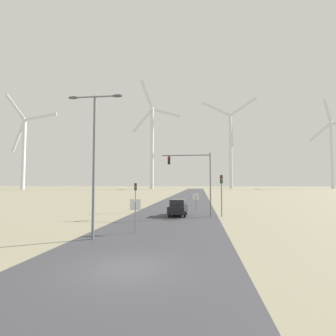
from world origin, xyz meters
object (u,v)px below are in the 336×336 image
(stop_sign_far, at_px, (196,199))
(wind_turbine_left, at_px, (152,140))
(wind_turbine_right, at_px, (332,148))
(traffic_light_post_near_left, at_px, (136,191))
(wind_turbine_center, at_px, (231,143))
(stop_sign_near, at_px, (135,209))
(car_approaching, at_px, (178,208))
(traffic_light_post_near_right, at_px, (221,186))
(streetlamp, at_px, (94,147))
(wind_turbine_far_left, at_px, (24,145))
(traffic_light_mast_overhead, at_px, (194,171))

(stop_sign_far, bearing_deg, wind_turbine_left, 103.11)
(wind_turbine_left, bearing_deg, wind_turbine_right, 14.48)
(traffic_light_post_near_left, distance_m, wind_turbine_center, 163.65)
(stop_sign_far, bearing_deg, stop_sign_near, -104.75)
(wind_turbine_right, bearing_deg, car_approaching, -119.65)
(wind_turbine_right, bearing_deg, traffic_light_post_near_right, -118.34)
(streetlamp, bearing_deg, car_approaching, 70.91)
(stop_sign_near, distance_m, wind_turbine_right, 201.12)
(streetlamp, relative_size, stop_sign_near, 3.88)
(streetlamp, height_order, wind_turbine_right, wind_turbine_right)
(wind_turbine_far_left, distance_m, wind_turbine_center, 134.86)
(traffic_light_post_near_left, distance_m, wind_turbine_far_left, 149.21)
(traffic_light_post_near_right, bearing_deg, stop_sign_near, -124.74)
(stop_sign_far, relative_size, traffic_light_post_near_left, 0.63)
(stop_sign_near, bearing_deg, streetlamp, -131.20)
(car_approaching, distance_m, wind_turbine_right, 191.16)
(stop_sign_near, distance_m, wind_turbine_far_left, 161.54)
(streetlamp, relative_size, traffic_light_mast_overhead, 1.36)
(wind_turbine_left, bearing_deg, traffic_light_post_near_right, -76.26)
(stop_sign_near, height_order, wind_turbine_left, wind_turbine_left)
(stop_sign_near, bearing_deg, car_approaching, 77.66)
(streetlamp, distance_m, traffic_light_post_near_right, 15.90)
(traffic_light_post_near_left, height_order, traffic_light_post_near_right, traffic_light_post_near_right)
(wind_turbine_far_left, bearing_deg, wind_turbine_left, 14.24)
(wind_turbine_center, bearing_deg, wind_turbine_right, 2.82)
(stop_sign_far, bearing_deg, traffic_light_post_near_right, -63.37)
(traffic_light_post_near_right, bearing_deg, car_approaching, 177.36)
(traffic_light_post_near_left, xyz_separation_m, wind_turbine_center, (29.85, 158.15, 29.65))
(car_approaching, bearing_deg, wind_turbine_left, 101.80)
(stop_sign_near, xyz_separation_m, traffic_light_post_near_left, (-3.33, 13.27, 0.96))
(streetlamp, bearing_deg, stop_sign_near, 48.80)
(stop_sign_near, bearing_deg, stop_sign_far, 75.25)
(traffic_light_post_near_right, relative_size, wind_turbine_right, 0.07)
(car_approaching, distance_m, wind_turbine_far_left, 155.29)
(traffic_light_post_near_left, relative_size, car_approaching, 0.87)
(wind_turbine_center, bearing_deg, traffic_light_mast_overhead, -97.92)
(streetlamp, bearing_deg, wind_turbine_left, 99.09)
(wind_turbine_left, height_order, wind_turbine_right, wind_turbine_left)
(traffic_light_mast_overhead, distance_m, wind_turbine_right, 189.94)
(traffic_light_mast_overhead, xyz_separation_m, wind_turbine_left, (-29.62, 133.34, 26.02))
(wind_turbine_far_left, bearing_deg, traffic_light_mast_overhead, -47.78)
(wind_turbine_center, bearing_deg, wind_turbine_far_left, -159.68)
(streetlamp, distance_m, traffic_light_post_near_left, 16.16)
(streetlamp, relative_size, wind_turbine_right, 0.15)
(streetlamp, xyz_separation_m, traffic_light_mast_overhead, (6.26, 12.64, -1.04))
(car_approaching, xyz_separation_m, wind_turbine_left, (-27.82, 133.10, 30.10))
(traffic_light_post_near_right, height_order, wind_turbine_left, wind_turbine_left)
(wind_turbine_right, bearing_deg, streetlamp, -118.94)
(traffic_light_mast_overhead, xyz_separation_m, car_approaching, (-1.80, 0.23, -4.08))
(streetlamp, distance_m, wind_turbine_left, 149.93)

